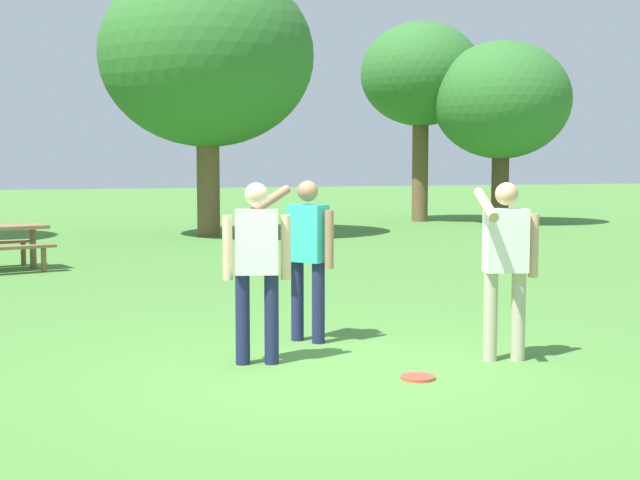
% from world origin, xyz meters
% --- Properties ---
extents(ground_plane, '(120.00, 120.00, 0.00)m').
position_xyz_m(ground_plane, '(0.00, 0.00, 0.00)').
color(ground_plane, '#4C8438').
extents(person_thrower, '(0.76, 0.63, 1.64)m').
position_xyz_m(person_thrower, '(1.66, -0.32, 0.96)').
color(person_thrower, '#B7AD93').
rests_on(person_thrower, ground).
extents(person_catcher, '(0.58, 0.33, 1.64)m').
position_xyz_m(person_catcher, '(-0.49, 0.41, 0.94)').
color(person_catcher, '#1E234C').
rests_on(person_catcher, ground).
extents(person_bystander, '(0.83, 0.52, 1.64)m').
position_xyz_m(person_bystander, '(0.28, 1.16, 0.96)').
color(person_bystander, '#1E234C').
rests_on(person_bystander, ground).
extents(frisbee, '(0.29, 0.29, 0.03)m').
position_xyz_m(frisbee, '(0.60, -0.62, 0.01)').
color(frisbee, '#E04733').
rests_on(frisbee, ground).
extents(tree_broad_center, '(5.32, 5.32, 6.77)m').
position_xyz_m(tree_broad_center, '(2.71, 14.27, 4.48)').
color(tree_broad_center, brown).
rests_on(tree_broad_center, ground).
extents(tree_far_right, '(3.83, 3.83, 6.28)m').
position_xyz_m(tree_far_right, '(10.47, 17.45, 4.60)').
color(tree_far_right, brown).
rests_on(tree_far_right, ground).
extents(tree_slender_mid, '(4.16, 4.16, 5.52)m').
position_xyz_m(tree_slender_mid, '(12.16, 15.48, 3.73)').
color(tree_slender_mid, '#4C3823').
rests_on(tree_slender_mid, ground).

